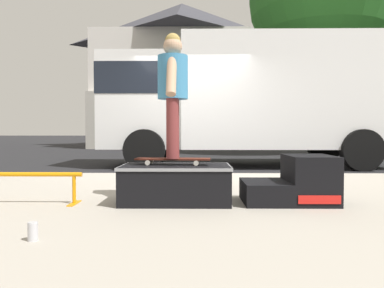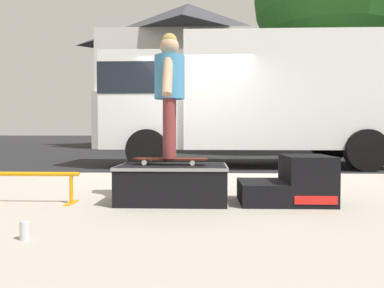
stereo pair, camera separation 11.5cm
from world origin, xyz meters
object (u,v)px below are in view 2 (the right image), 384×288
object	(u,v)px
grind_rail	(6,179)
skateboard	(170,159)
skate_box	(172,182)
street_tree_main	(334,1)
box_truck	(248,97)
kicker_ramp	(293,183)
skater_kid	(170,85)
soda_can	(25,230)

from	to	relation	value
grind_rail	skateboard	xyz separation A→B (m)	(1.65, 0.17, 0.20)
skate_box	street_tree_main	world-z (taller)	street_tree_main
box_truck	street_tree_main	bearing A→B (deg)	50.70
kicker_ramp	grind_rail	distance (m)	2.92
skater_kid	box_truck	distance (m)	5.50
skate_box	grind_rail	xyz separation A→B (m)	(-1.69, -0.11, 0.04)
skate_box	grind_rail	size ratio (longest dim) A/B	0.74
grind_rail	skateboard	distance (m)	1.67
grind_rail	street_tree_main	xyz separation A→B (m)	(6.65, 9.81, 5.14)
soda_can	box_truck	xyz separation A→B (m)	(2.28, 6.71, 1.52)
kicker_ramp	skateboard	world-z (taller)	kicker_ramp
box_truck	skater_kid	bearing A→B (deg)	-105.15
kicker_ramp	skater_kid	xyz separation A→B (m)	(-1.26, 0.06, 1.01)
kicker_ramp	grind_rail	size ratio (longest dim) A/B	0.61
kicker_ramp	grind_rail	bearing A→B (deg)	-177.83
skateboard	skater_kid	world-z (taller)	skater_kid
kicker_ramp	skateboard	xyz separation A→B (m)	(-1.26, 0.06, 0.24)
box_truck	skateboard	bearing A→B (deg)	-105.15
soda_can	box_truck	distance (m)	7.24
kicker_ramp	street_tree_main	distance (m)	11.61
skate_box	box_truck	distance (m)	5.70
skateboard	skate_box	bearing A→B (deg)	-60.15
skate_box	skateboard	bearing A→B (deg)	119.85
kicker_ramp	soda_can	bearing A→B (deg)	-147.27
kicker_ramp	box_truck	distance (m)	5.53
grind_rail	skater_kid	distance (m)	1.92
skate_box	soda_can	bearing A→B (deg)	-122.91
skate_box	grind_rail	bearing A→B (deg)	-176.23
grind_rail	street_tree_main	bearing A→B (deg)	55.89
skateboard	skater_kid	xyz separation A→B (m)	(-0.00, -0.00, 0.77)
grind_rail	soda_can	size ratio (longest dim) A/B	11.89
skateboard	grind_rail	bearing A→B (deg)	-174.16
box_truck	street_tree_main	xyz separation A→B (m)	(3.56, 4.35, 3.80)
skate_box	street_tree_main	distance (m)	12.06
skate_box	skateboard	distance (m)	0.24
skater_kid	box_truck	world-z (taller)	box_truck
soda_can	skateboard	bearing A→B (deg)	59.17
skater_kid	box_truck	bearing A→B (deg)	74.85
skate_box	street_tree_main	xyz separation A→B (m)	(4.96, 9.70, 5.18)
kicker_ramp	box_truck	world-z (taller)	box_truck
grind_rail	box_truck	bearing A→B (deg)	60.53
grind_rail	skater_kid	bearing A→B (deg)	5.84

